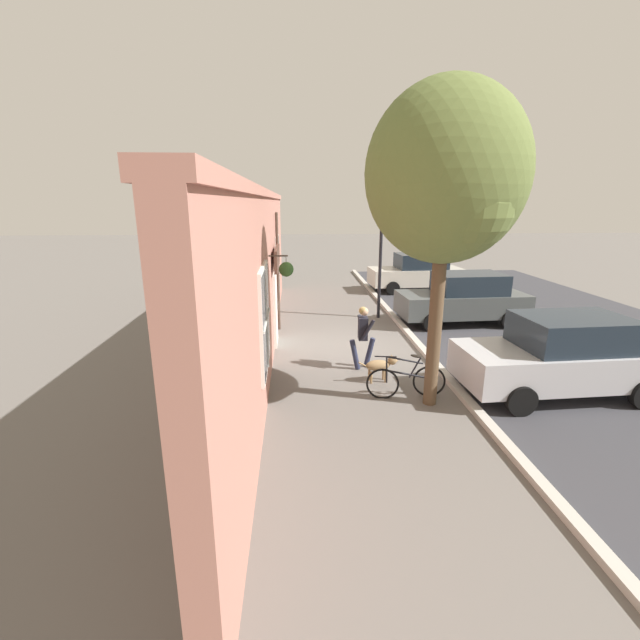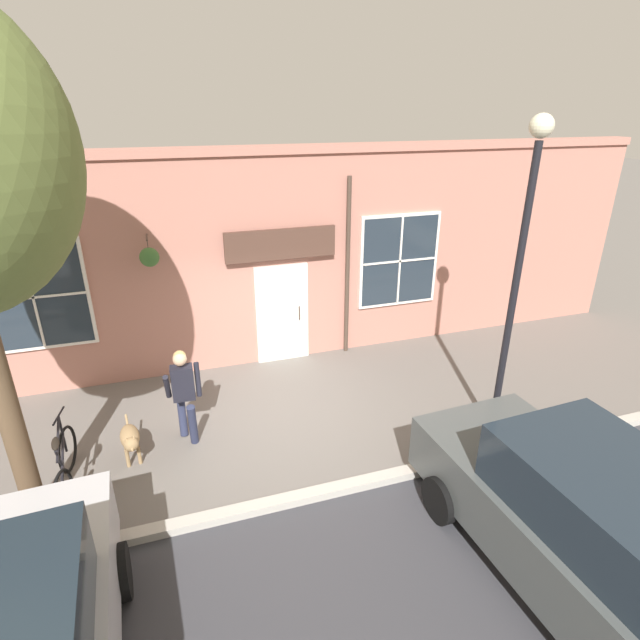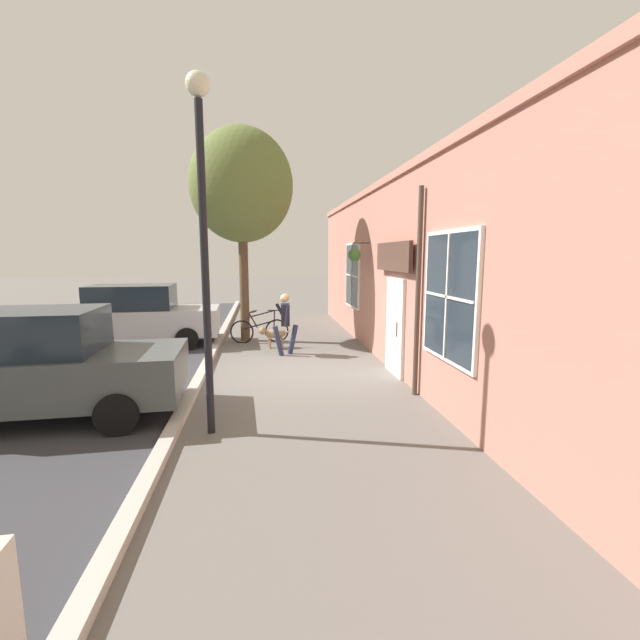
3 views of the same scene
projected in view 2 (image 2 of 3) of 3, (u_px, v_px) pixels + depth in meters
name	position (u px, v px, depth m)	size (l,w,h in m)	color
ground_plane	(275.00, 420.00, 8.68)	(90.00, 90.00, 0.00)	#66605B
storefront_facade	(244.00, 262.00, 9.85)	(0.95, 18.00, 4.36)	#B27566
pedestrian_walking	(184.00, 389.00, 7.81)	(0.68, 0.56, 1.61)	#282D47
dog_on_leash	(130.00, 439.00, 7.52)	(0.99, 0.35, 0.64)	#997A51
leaning_bicycle	(65.00, 468.00, 6.96)	(1.74, 0.23, 1.01)	black
parked_car_mid_block	(588.00, 526.00, 5.36)	(4.38, 2.10, 1.75)	#474C4C
street_lamp	(522.00, 244.00, 7.10)	(0.32, 0.32, 4.95)	black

